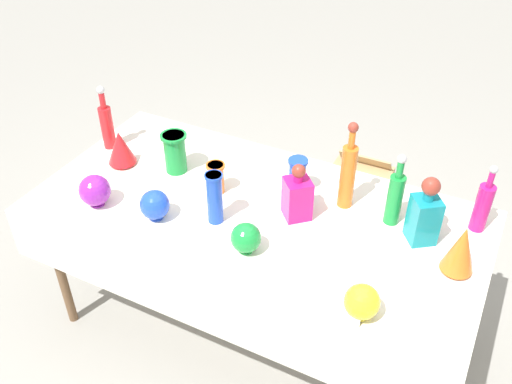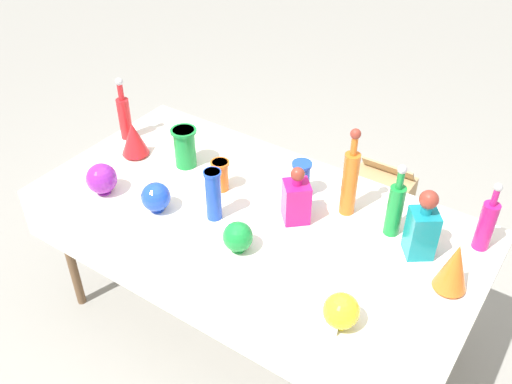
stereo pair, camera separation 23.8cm
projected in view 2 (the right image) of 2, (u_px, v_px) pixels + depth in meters
name	position (u px, v px, depth m)	size (l,w,h in m)	color
ground_plane	(256.00, 326.00, 2.90)	(40.00, 40.00, 0.00)	gray
display_table	(252.00, 224.00, 2.45)	(1.92, 0.97, 0.76)	white
tall_bottle_0	(487.00, 224.00, 2.19)	(0.06, 0.06, 0.31)	#C61972
tall_bottle_1	(350.00, 180.00, 2.34)	(0.07, 0.07, 0.41)	orange
tall_bottle_2	(124.00, 115.00, 2.84)	(0.06, 0.06, 0.33)	red
tall_bottle_3	(395.00, 207.00, 2.25)	(0.06, 0.06, 0.33)	#198C38
square_decanter_0	(422.00, 228.00, 2.15)	(0.14, 0.14, 0.30)	teal
square_decanter_1	(296.00, 199.00, 2.33)	(0.15, 0.15, 0.26)	#C61972
slender_vase_0	(301.00, 178.00, 2.47)	(0.09, 0.09, 0.17)	blue
slender_vase_1	(213.00, 194.00, 2.33)	(0.07, 0.07, 0.23)	blue
slender_vase_2	(220.00, 174.00, 2.52)	(0.08, 0.08, 0.15)	orange
slender_vase_3	(185.00, 146.00, 2.65)	(0.12, 0.12, 0.19)	#198C38
fluted_vase_0	(454.00, 267.00, 2.02)	(0.12, 0.12, 0.21)	orange
fluted_vase_1	(134.00, 139.00, 2.73)	(0.13, 0.13, 0.17)	red
round_bowl_0	(341.00, 311.00, 1.90)	(0.13, 0.13, 0.13)	yellow
round_bowl_1	(102.00, 179.00, 2.50)	(0.14, 0.14, 0.14)	purple
round_bowl_2	(156.00, 197.00, 2.40)	(0.13, 0.13, 0.13)	blue
round_bowl_3	(238.00, 237.00, 2.21)	(0.12, 0.12, 0.13)	#198C38
price_tag_left	(330.00, 329.00, 1.91)	(0.05, 0.01, 0.04)	white
cardboard_box_behind_left	(377.00, 201.00, 3.49)	(0.37, 0.33, 0.38)	tan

